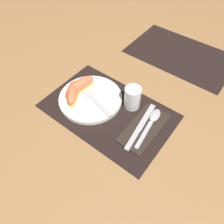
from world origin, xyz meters
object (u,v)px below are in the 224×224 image
object	(u,v)px
knife	(140,127)
citrus_wedge_2	(73,92)
plate	(90,99)
citrus_wedge_3	(73,93)
spoon	(152,120)
fork	(92,98)
juice_glass	(132,99)
citrus_wedge_1	(77,88)
citrus_wedge_0	(81,85)

from	to	relation	value
knife	citrus_wedge_2	size ratio (longest dim) A/B	2.17
plate	citrus_wedge_3	bearing A→B (deg)	-146.57
spoon	fork	size ratio (longest dim) A/B	0.99
citrus_wedge_3	spoon	bearing A→B (deg)	17.78
fork	citrus_wedge_2	xyz separation A→B (m)	(-0.07, -0.03, 0.02)
juice_glass	spoon	bearing A→B (deg)	-10.24
plate	fork	world-z (taller)	fork
juice_glass	citrus_wedge_1	world-z (taller)	juice_glass
fork	citrus_wedge_2	world-z (taller)	citrus_wedge_2
citrus_wedge_1	citrus_wedge_0	bearing A→B (deg)	90.27
spoon	juice_glass	bearing A→B (deg)	169.76
citrus_wedge_3	fork	bearing A→B (deg)	30.06
citrus_wedge_3	juice_glass	bearing A→B (deg)	30.09
citrus_wedge_0	citrus_wedge_2	bearing A→B (deg)	-85.18
citrus_wedge_1	citrus_wedge_3	bearing A→B (deg)	-78.49
knife	citrus_wedge_0	world-z (taller)	citrus_wedge_0
citrus_wedge_1	citrus_wedge_3	world-z (taller)	citrus_wedge_3
fork	citrus_wedge_2	size ratio (longest dim) A/B	1.86
knife	spoon	distance (m)	0.05
plate	spoon	bearing A→B (deg)	13.85
juice_glass	citrus_wedge_1	distance (m)	0.22
fork	citrus_wedge_0	distance (m)	0.07
plate	citrus_wedge_3	world-z (taller)	citrus_wedge_3
juice_glass	citrus_wedge_2	world-z (taller)	juice_glass
citrus_wedge_2	fork	bearing A→B (deg)	25.29
plate	spoon	size ratio (longest dim) A/B	1.29
juice_glass	citrus_wedge_2	xyz separation A→B (m)	(-0.20, -0.11, -0.00)
fork	citrus_wedge_1	size ratio (longest dim) A/B	1.51
spoon	citrus_wedge_0	xyz separation A→B (m)	(-0.30, -0.04, 0.03)
plate	citrus_wedge_1	size ratio (longest dim) A/B	1.94
knife	fork	xyz separation A→B (m)	(-0.21, -0.01, 0.01)
knife	citrus_wedge_2	xyz separation A→B (m)	(-0.28, -0.04, 0.03)
plate	citrus_wedge_3	xyz separation A→B (m)	(-0.05, -0.03, 0.03)
plate	juice_glass	bearing A→B (deg)	28.78
juice_glass	knife	xyz separation A→B (m)	(0.08, -0.07, -0.03)
citrus_wedge_3	knife	bearing A→B (deg)	9.11
knife	citrus_wedge_1	world-z (taller)	citrus_wedge_1
citrus_wedge_1	spoon	bearing A→B (deg)	11.66
citrus_wedge_0	citrus_wedge_3	world-z (taller)	citrus_wedge_3
juice_glass	spoon	xyz separation A→B (m)	(0.10, -0.02, -0.03)
plate	citrus_wedge_0	xyz separation A→B (m)	(-0.06, 0.02, 0.03)
citrus_wedge_0	spoon	bearing A→B (deg)	8.05
fork	citrus_wedge_0	xyz separation A→B (m)	(-0.07, 0.01, 0.02)
citrus_wedge_1	fork	bearing A→B (deg)	4.02
citrus_wedge_3	citrus_wedge_0	bearing A→B (deg)	97.33
knife	plate	bearing A→B (deg)	-177.59
juice_glass	spoon	world-z (taller)	juice_glass
citrus_wedge_0	citrus_wedge_1	bearing A→B (deg)	-89.73
fork	citrus_wedge_3	distance (m)	0.08
knife	citrus_wedge_3	world-z (taller)	citrus_wedge_3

